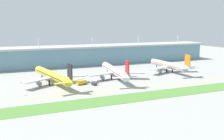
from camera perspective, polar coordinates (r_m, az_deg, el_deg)
name	(u,v)px	position (r m, az deg, el deg)	size (l,w,h in m)	color
ground_plane	(142,86)	(183.65, 6.66, -3.57)	(600.00, 600.00, 0.00)	#9E9E99
terminal_building	(91,55)	(284.22, -4.70, 3.42)	(288.00, 34.00, 29.66)	#6693A8
airliner_near	(52,76)	(191.83, -13.06, -1.21)	(47.96, 69.85, 18.90)	yellow
airliner_middle	(115,71)	(205.46, 0.61, -0.22)	(48.37, 70.62, 18.90)	white
airliner_far	(169,65)	(240.40, 12.49, 1.04)	(48.80, 60.38, 18.90)	#ADB2BC
taxiway_stripe_west	(40,98)	(158.47, -15.75, -6.08)	(28.00, 0.70, 0.04)	yellow
taxiway_stripe_mid_west	(94,92)	(165.85, -4.00, -5.00)	(28.00, 0.70, 0.04)	yellow
taxiway_stripe_centre	(140,88)	(179.47, 6.33, -3.88)	(28.00, 0.70, 0.04)	yellow
taxiway_stripe_mid_east	(180,83)	(198.05, 14.95, -2.85)	(28.00, 0.70, 0.04)	yellow
taxiway_stripe_east	(215,79)	(220.35, 21.94, -1.95)	(28.00, 0.70, 0.04)	yellow
grass_verge	(160,94)	(164.44, 10.71, -5.28)	(300.00, 18.00, 0.10)	#518438
pushback_tug	(94,84)	(185.58, -4.01, -3.04)	(3.07, 4.71, 1.85)	#333842
baggage_cart	(95,82)	(189.67, -3.71, -2.70)	(2.98, 3.99, 2.48)	silver
fuel_truck	(81,82)	(187.40, -6.82, -2.59)	(7.65, 4.60, 4.95)	gold
safety_cone_left_wingtip	(25,95)	(167.17, -18.73, -5.28)	(0.56, 0.56, 0.70)	orange
safety_cone_nose_front	(72,89)	(173.85, -8.84, -4.28)	(0.56, 0.56, 0.70)	orange
safety_cone_right_wingtip	(27,95)	(167.90, -18.27, -5.19)	(0.56, 0.56, 0.70)	orange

